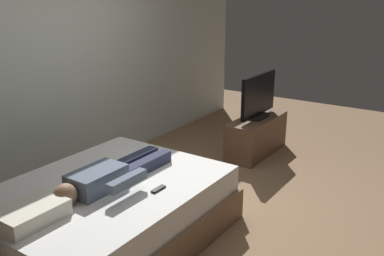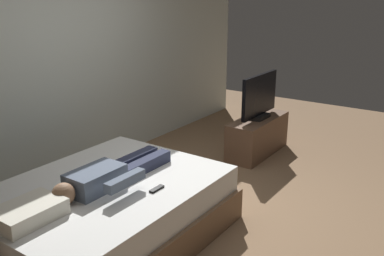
# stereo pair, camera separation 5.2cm
# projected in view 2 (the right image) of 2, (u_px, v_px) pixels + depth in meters

# --- Properties ---
(ground_plane) EXTENTS (10.00, 10.00, 0.00)m
(ground_plane) POSITION_uv_depth(u_px,v_px,m) (198.00, 213.00, 4.26)
(ground_plane) COLOR #8C6B4C
(back_wall) EXTENTS (6.40, 0.10, 2.80)m
(back_wall) POSITION_uv_depth(u_px,v_px,m) (90.00, 53.00, 5.15)
(back_wall) COLOR silver
(back_wall) RESTS_ON ground
(bed) EXTENTS (2.09, 1.60, 0.54)m
(bed) POSITION_uv_depth(u_px,v_px,m) (105.00, 213.00, 3.73)
(bed) COLOR brown
(bed) RESTS_ON ground
(pillow) EXTENTS (0.48, 0.34, 0.12)m
(pillow) POSITION_uv_depth(u_px,v_px,m) (28.00, 212.00, 3.06)
(pillow) COLOR silver
(pillow) RESTS_ON bed
(person) EXTENTS (1.26, 0.46, 0.18)m
(person) POSITION_uv_depth(u_px,v_px,m) (108.00, 175.00, 3.62)
(person) COLOR slate
(person) RESTS_ON bed
(remote) EXTENTS (0.15, 0.04, 0.02)m
(remote) POSITION_uv_depth(u_px,v_px,m) (157.00, 189.00, 3.54)
(remote) COLOR black
(remote) RESTS_ON bed
(tv_stand) EXTENTS (1.10, 0.40, 0.50)m
(tv_stand) POSITION_uv_depth(u_px,v_px,m) (258.00, 136.00, 5.75)
(tv_stand) COLOR brown
(tv_stand) RESTS_ON ground
(tv) EXTENTS (0.88, 0.20, 0.59)m
(tv) POSITION_uv_depth(u_px,v_px,m) (259.00, 97.00, 5.59)
(tv) COLOR black
(tv) RESTS_ON tv_stand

